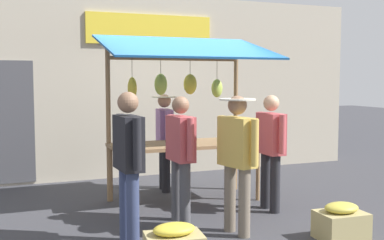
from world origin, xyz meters
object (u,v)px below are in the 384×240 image
market_stall (185,98)px  produce_crate_near (341,222)px  shopper_with_ponytail (271,144)px  shopper_in_grey_tee (237,153)px  shopper_with_shopping_bag (181,150)px  shopper_in_striped_shirt (129,156)px  vendor_with_sunhat (164,134)px

market_stall → produce_crate_near: size_ratio=4.46×
shopper_with_ponytail → shopper_in_grey_tee: size_ratio=0.98×
shopper_with_shopping_bag → shopper_with_ponytail: bearing=-89.3°
market_stall → shopper_in_grey_tee: size_ratio=1.52×
shopper_in_striped_shirt → produce_crate_near: 2.55m
market_stall → shopper_in_striped_shirt: size_ratio=1.47×
shopper_with_shopping_bag → produce_crate_near: bearing=-134.1°
market_stall → shopper_in_grey_tee: (0.01, 1.75, -0.58)m
vendor_with_sunhat → shopper_with_ponytail: bearing=39.2°
shopper_in_striped_shirt → shopper_in_grey_tee: 1.29m
shopper_in_striped_shirt → shopper_with_shopping_bag: 1.00m
market_stall → vendor_with_sunhat: size_ratio=1.57×
market_stall → shopper_with_shopping_bag: bearing=66.2°
shopper_in_grey_tee → shopper_with_shopping_bag: (0.45, -0.68, -0.04)m
shopper_in_grey_tee → produce_crate_near: size_ratio=2.94×
market_stall → produce_crate_near: market_stall is taller
shopper_in_grey_tee → shopper_with_shopping_bag: size_ratio=1.02×
shopper_with_ponytail → produce_crate_near: 1.57m
shopper_in_grey_tee → shopper_with_ponytail: bearing=-61.8°
shopper_in_striped_shirt → produce_crate_near: shopper_in_striped_shirt is taller
shopper_with_ponytail → vendor_with_sunhat: bearing=31.5°
market_stall → shopper_in_striped_shirt: 2.15m
vendor_with_sunhat → shopper_in_striped_shirt: bearing=-18.1°
shopper_with_shopping_bag → produce_crate_near: size_ratio=2.90×
shopper_with_ponytail → shopper_in_striped_shirt: size_ratio=0.95×
shopper_with_ponytail → produce_crate_near: bearing=-174.0°
market_stall → shopper_with_shopping_bag: market_stall is taller
vendor_with_sunhat → produce_crate_near: vendor_with_sunhat is taller
market_stall → vendor_with_sunhat: market_stall is taller
market_stall → shopper_in_grey_tee: 1.84m
shopper_in_striped_shirt → shopper_with_shopping_bag: size_ratio=1.05×
shopper_with_ponytail → shopper_with_shopping_bag: 1.37m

